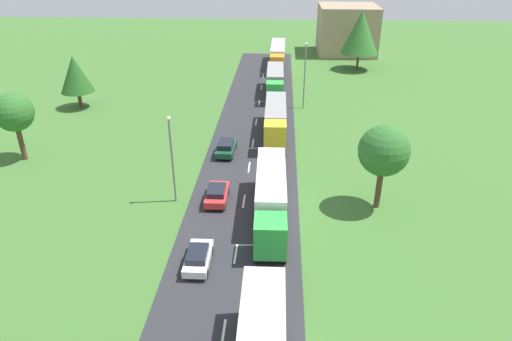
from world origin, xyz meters
name	(u,v)px	position (x,y,z in m)	size (l,w,h in m)	color
road	(233,273)	(0.00, 24.50, 0.03)	(10.00, 140.00, 0.06)	#2B2B30
lane_marking_centre	(225,325)	(0.00, 19.47, 0.07)	(0.16, 117.98, 0.01)	white
truck_second	(271,196)	(2.52, 32.07, 2.19)	(2.74, 13.08, 3.76)	green
truck_third	(276,119)	(2.59, 50.44, 2.14)	(2.57, 12.78, 3.60)	yellow
truck_fourth	(275,81)	(2.22, 66.98, 2.14)	(2.59, 11.94, 3.64)	green
truck_fifth	(278,55)	(2.39, 84.09, 2.23)	(2.63, 15.04, 3.79)	orange
car_third	(198,257)	(-2.61, 25.22, 0.79)	(1.78, 3.98, 1.37)	white
car_fourth	(217,194)	(-2.45, 34.45, 0.83)	(1.91, 4.13, 1.45)	red
car_fifth	(226,147)	(-2.80, 44.78, 0.85)	(2.05, 4.56, 1.52)	#19472D
lamppost_second	(172,156)	(-6.28, 34.40, 4.61)	(0.36, 0.36, 8.26)	slate
lamppost_third	(305,73)	(6.36, 60.91, 5.07)	(0.36, 0.36, 9.17)	slate
tree_oak	(14,113)	(-24.69, 42.30, 5.36)	(4.09, 4.09, 7.47)	#513823
tree_birch	(361,32)	(17.02, 82.76, 6.70)	(6.71, 6.71, 10.40)	#513823
tree_elm	(384,151)	(12.01, 34.43, 5.49)	(4.41, 4.41, 7.74)	#513823
tree_ash	(75,74)	(-25.35, 59.38, 4.81)	(4.56, 4.56, 7.34)	#513823
distant_building	(347,30)	(16.40, 96.44, 4.75)	(11.61, 11.89, 9.50)	#9E846B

